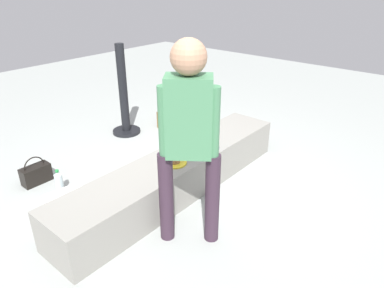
% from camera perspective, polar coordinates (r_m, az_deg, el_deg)
% --- Properties ---
extents(ground_plane, '(12.00, 12.00, 0.00)m').
position_cam_1_polar(ground_plane, '(3.45, -2.29, -7.57)').
color(ground_plane, '#9EA39F').
extents(concrete_ledge, '(2.62, 0.49, 0.37)m').
position_cam_1_polar(concrete_ledge, '(3.35, -2.34, -4.91)').
color(concrete_ledge, gray).
rests_on(concrete_ledge, ground_plane).
extents(child_seated, '(0.28, 0.34, 0.48)m').
position_cam_1_polar(child_seated, '(3.32, 0.57, 2.53)').
color(child_seated, '#23204B').
rests_on(child_seated, concrete_ledge).
extents(adult_standing, '(0.34, 0.39, 1.55)m').
position_cam_1_polar(adult_standing, '(2.41, -0.51, 2.27)').
color(adult_standing, '#352432').
rests_on(adult_standing, ground_plane).
extents(cake_plate, '(0.22, 0.22, 0.07)m').
position_cam_1_polar(cake_plate, '(3.15, -2.85, -2.78)').
color(cake_plate, yellow).
rests_on(cake_plate, concrete_ledge).
extents(gift_bag, '(0.20, 0.12, 0.37)m').
position_cam_1_polar(gift_bag, '(4.29, 2.01, 1.98)').
color(gift_bag, '#B259BF').
rests_on(gift_bag, ground_plane).
extents(railing_post, '(0.36, 0.36, 1.16)m').
position_cam_1_polar(railing_post, '(4.60, -10.97, 6.85)').
color(railing_post, black).
rests_on(railing_post, ground_plane).
extents(water_bottle_near_gift, '(0.07, 0.07, 0.23)m').
position_cam_1_polar(water_bottle_near_gift, '(4.59, 1.10, 2.78)').
color(water_bottle_near_gift, silver).
rests_on(water_bottle_near_gift, ground_plane).
extents(water_bottle_far_side, '(0.08, 0.08, 0.24)m').
position_cam_1_polar(water_bottle_far_side, '(3.61, -20.79, -5.75)').
color(water_bottle_far_side, silver).
rests_on(water_bottle_far_side, ground_plane).
extents(cake_box_white, '(0.38, 0.34, 0.13)m').
position_cam_1_polar(cake_box_white, '(3.38, -19.52, -8.75)').
color(cake_box_white, white).
rests_on(cake_box_white, ground_plane).
extents(handbag_black_leather, '(0.28, 0.13, 0.29)m').
position_cam_1_polar(handbag_black_leather, '(3.86, -23.99, -4.46)').
color(handbag_black_leather, black).
rests_on(handbag_black_leather, ground_plane).
extents(handbag_brown_canvas, '(0.34, 0.11, 0.35)m').
position_cam_1_polar(handbag_brown_canvas, '(4.88, -3.86, 4.42)').
color(handbag_brown_canvas, brown).
rests_on(handbag_brown_canvas, ground_plane).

